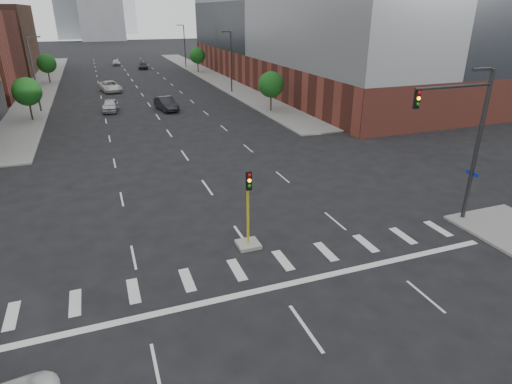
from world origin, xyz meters
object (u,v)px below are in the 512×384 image
car_near_left (110,105)px  car_mid_right (166,104)px  car_far_left (110,86)px  median_traffic_signal (248,231)px  mast_arm_signal (469,131)px  car_distant (116,62)px  car_deep_right (143,66)px

car_near_left → car_mid_right: 7.01m
car_far_left → median_traffic_signal: bearing=-95.1°
mast_arm_signal → car_distant: (-13.78, 91.92, -4.95)m
car_deep_right → car_distant: (-5.18, 9.25, -0.01)m
car_near_left → car_far_left: bearing=95.4°
car_near_left → car_distant: (3.99, 52.20, -0.07)m
median_traffic_signal → mast_arm_signal: bearing=-6.6°
median_traffic_signal → car_distant: bearing=90.7°
mast_arm_signal → car_mid_right: size_ratio=1.76×
median_traffic_signal → car_deep_right: (4.02, 81.20, -0.27)m
car_deep_right → car_mid_right: bearing=-84.3°
median_traffic_signal → car_mid_right: size_ratio=0.86×
mast_arm_signal → car_deep_right: mast_arm_signal is taller
car_mid_right → median_traffic_signal: bearing=-101.7°
car_near_left → car_mid_right: size_ratio=0.87×
median_traffic_signal → mast_arm_signal: size_ratio=0.48×
car_deep_right → mast_arm_signal: bearing=-75.3°
median_traffic_signal → mast_arm_signal: mast_arm_signal is taller
mast_arm_signal → median_traffic_signal: bearing=173.4°
car_mid_right → car_deep_right: 44.77m
car_near_left → car_deep_right: car_near_left is taller
car_mid_right → car_far_left: bearing=100.2°
median_traffic_signal → mast_arm_signal: 13.53m
car_mid_right → car_far_left: 18.12m
car_near_left → car_distant: 52.35m
car_mid_right → car_deep_right: (2.38, 44.71, -0.14)m
median_traffic_signal → car_deep_right: 81.30m
car_mid_right → car_far_left: (-6.01, 17.09, -0.04)m
car_far_left → car_near_left: bearing=-102.7°
mast_arm_signal → car_far_left: mast_arm_signal is taller
car_distant → mast_arm_signal: bearing=-77.8°
car_far_left → mast_arm_signal: bearing=-82.6°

